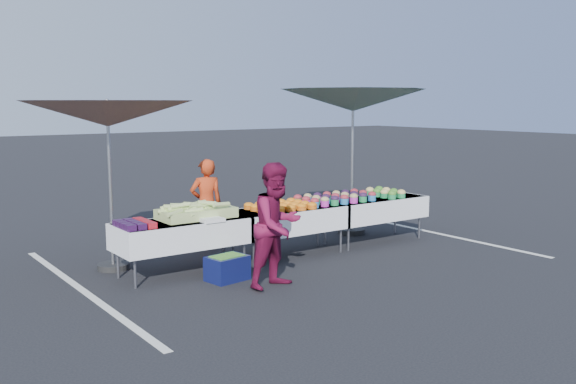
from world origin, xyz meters
TOP-DOWN VIEW (x-y plane):
  - ground at (0.00, 0.00)m, footprint 80.00×80.00m
  - stripe_left at (-3.20, 0.00)m, footprint 0.10×5.00m
  - stripe_right at (3.20, 0.00)m, footprint 0.10×5.00m
  - table_left at (-1.80, 0.00)m, footprint 1.86×0.81m
  - table_center at (0.00, 0.00)m, footprint 1.86×0.81m
  - table_right at (1.80, 0.00)m, footprint 1.86×0.81m
  - berry_punnets at (-2.51, -0.06)m, footprint 0.40×0.54m
  - corn_pile at (-1.56, 0.04)m, footprint 1.16×0.57m
  - plastic_bags at (-1.50, -0.30)m, footprint 0.30×0.25m
  - carrot_bowls at (-0.15, -0.01)m, footprint 0.95×0.69m
  - potato_cups at (0.95, 0.00)m, footprint 1.34×0.58m
  - bean_baskets at (2.06, -0.01)m, footprint 0.36×0.68m
  - vendor at (-0.76, 1.21)m, footprint 0.60×0.46m
  - customer at (-1.09, -1.29)m, footprint 0.88×0.75m
  - umbrella_left at (-2.50, 0.80)m, footprint 3.11×3.11m
  - umbrella_right at (1.92, 0.70)m, footprint 2.91×2.91m
  - storage_bin at (-1.47, -0.65)m, footprint 0.57×0.45m

SIDE VIEW (x-z plane):
  - ground at x=0.00m, z-range 0.00..0.00m
  - stripe_left at x=-3.20m, z-range 0.00..0.00m
  - stripe_right at x=3.20m, z-range 0.00..0.00m
  - storage_bin at x=-1.47m, z-range 0.01..0.34m
  - table_left at x=-1.80m, z-range 0.21..0.96m
  - table_center at x=0.00m, z-range 0.21..0.96m
  - table_right at x=1.80m, z-range 0.21..0.96m
  - vendor at x=-0.76m, z-range 0.00..1.46m
  - plastic_bags at x=-1.50m, z-range 0.75..0.80m
  - berry_punnets at x=-2.51m, z-range 0.75..0.83m
  - carrot_bowls at x=-0.15m, z-range 0.75..0.85m
  - customer at x=-1.09m, z-range 0.00..1.61m
  - bean_baskets at x=2.06m, z-range 0.75..0.90m
  - potato_cups at x=0.95m, z-range 0.75..0.91m
  - corn_pile at x=-1.56m, z-range 0.71..0.97m
  - umbrella_left at x=-2.50m, z-range 0.98..3.40m
  - umbrella_right at x=1.92m, z-range 1.07..3.69m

